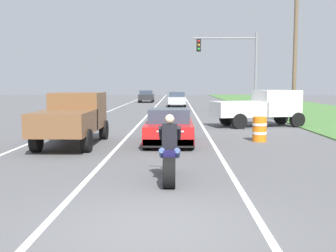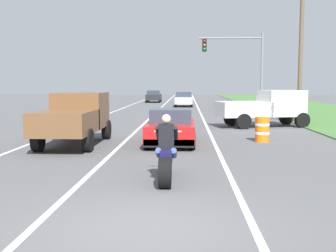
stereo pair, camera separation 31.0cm
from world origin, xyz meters
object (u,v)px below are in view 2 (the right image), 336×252
object	(u,v)px
pickup_truck_right_shoulder_white	(265,106)
distant_car_far_ahead	(184,99)
traffic_light_mast_near	(242,61)
construction_barrel_nearest	(262,129)
sports_car_red	(171,127)
pickup_truck_left_lane_brown	(75,116)
distant_car_further_ahead	(154,96)
motorcycle_with_rider	(166,157)

from	to	relation	value
pickup_truck_right_shoulder_white	distant_car_far_ahead	bearing A→B (deg)	103.02
distant_car_far_ahead	traffic_light_mast_near	bearing A→B (deg)	-70.33
pickup_truck_right_shoulder_white	construction_barrel_nearest	xyz separation A→B (m)	(-1.22, -5.97, -0.60)
pickup_truck_right_shoulder_white	traffic_light_mast_near	xyz separation A→B (m)	(-0.28, 7.76, 2.89)
sports_car_red	construction_barrel_nearest	world-z (taller)	sports_car_red
sports_car_red	distant_car_far_ahead	world-z (taller)	distant_car_far_ahead
pickup_truck_left_lane_brown	pickup_truck_right_shoulder_white	distance (m)	11.13
traffic_light_mast_near	construction_barrel_nearest	size ratio (longest dim) A/B	6.00
sports_car_red	distant_car_further_ahead	size ratio (longest dim) A/B	1.08
sports_car_red	distant_car_further_ahead	xyz separation A→B (m)	(-3.54, 36.03, 0.14)
pickup_truck_right_shoulder_white	distant_car_far_ahead	distance (m)	20.30
sports_car_red	construction_barrel_nearest	xyz separation A→B (m)	(3.65, 0.61, -0.13)
sports_car_red	construction_barrel_nearest	size ratio (longest dim) A/B	4.30
sports_car_red	pickup_truck_left_lane_brown	distance (m)	3.73
motorcycle_with_rider	sports_car_red	bearing A→B (deg)	91.13
motorcycle_with_rider	traffic_light_mast_near	bearing A→B (deg)	77.86
motorcycle_with_rider	distant_car_further_ahead	world-z (taller)	motorcycle_with_rider
distant_car_far_ahead	motorcycle_with_rider	bearing A→B (deg)	-90.31
sports_car_red	pickup_truck_right_shoulder_white	bearing A→B (deg)	53.48
pickup_truck_left_lane_brown	distant_car_far_ahead	xyz separation A→B (m)	(3.95, 26.94, -0.33)
traffic_light_mast_near	distant_car_far_ahead	bearing A→B (deg)	109.67
motorcycle_with_rider	distant_car_further_ahead	bearing A→B (deg)	94.93
motorcycle_with_rider	construction_barrel_nearest	distance (m)	7.88
traffic_light_mast_near	distant_car_far_ahead	xyz separation A→B (m)	(-4.29, 12.02, -3.23)
motorcycle_with_rider	construction_barrel_nearest	size ratio (longest dim) A/B	2.21
distant_car_far_ahead	construction_barrel_nearest	bearing A→B (deg)	-82.59
traffic_light_mast_near	distant_car_further_ahead	xyz separation A→B (m)	(-8.14, 21.69, -3.23)
traffic_light_mast_near	construction_barrel_nearest	xyz separation A→B (m)	(-0.95, -13.73, -3.50)
motorcycle_with_rider	pickup_truck_left_lane_brown	size ratio (longest dim) A/B	0.46
construction_barrel_nearest	distant_car_far_ahead	bearing A→B (deg)	97.41
traffic_light_mast_near	construction_barrel_nearest	world-z (taller)	traffic_light_mast_near
pickup_truck_left_lane_brown	pickup_truck_right_shoulder_white	world-z (taller)	same
pickup_truck_left_lane_brown	construction_barrel_nearest	size ratio (longest dim) A/B	4.80
motorcycle_with_rider	distant_car_far_ahead	world-z (taller)	motorcycle_with_rider
construction_barrel_nearest	distant_car_further_ahead	bearing A→B (deg)	101.48
sports_car_red	traffic_light_mast_near	xyz separation A→B (m)	(4.60, 14.34, 3.37)
motorcycle_with_rider	distant_car_far_ahead	size ratio (longest dim) A/B	0.55
pickup_truck_left_lane_brown	construction_barrel_nearest	world-z (taller)	pickup_truck_left_lane_brown
traffic_light_mast_near	pickup_truck_right_shoulder_white	bearing A→B (deg)	-87.97
pickup_truck_right_shoulder_white	distant_car_further_ahead	world-z (taller)	pickup_truck_right_shoulder_white
pickup_truck_right_shoulder_white	construction_barrel_nearest	bearing A→B (deg)	-101.56
construction_barrel_nearest	distant_car_far_ahead	distance (m)	25.96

